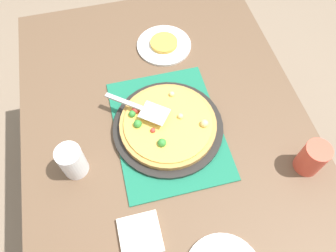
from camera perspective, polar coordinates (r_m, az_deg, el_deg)
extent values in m
plane|color=#84705B|center=(1.81, 0.00, -12.36)|extent=(8.00, 8.00, 0.00)
cube|color=brown|center=(1.14, 0.00, -0.89)|extent=(1.40, 1.00, 0.03)
cube|color=brown|center=(1.83, -18.64, 7.47)|extent=(0.07, 0.07, 0.72)
cube|color=brown|center=(1.90, 8.50, 12.83)|extent=(0.07, 0.07, 0.72)
cube|color=#196B4C|center=(1.12, 0.00, -0.44)|extent=(0.48, 0.36, 0.01)
cylinder|color=black|center=(1.11, 0.00, -0.18)|extent=(0.38, 0.38, 0.01)
cylinder|color=#B78442|center=(1.10, 0.00, 0.26)|extent=(0.33, 0.33, 0.02)
cylinder|color=#EAB747|center=(1.09, 0.00, 0.61)|extent=(0.30, 0.30, 0.01)
sphere|color=red|center=(1.11, -5.69, 2.85)|extent=(0.03, 0.03, 0.03)
sphere|color=red|center=(1.10, -6.30, 2.14)|extent=(0.02, 0.02, 0.02)
sphere|color=#338433|center=(1.08, -5.38, 0.37)|extent=(0.03, 0.03, 0.03)
sphere|color=red|center=(1.07, -2.67, -0.77)|extent=(0.02, 0.02, 0.02)
sphere|color=#338433|center=(1.10, -6.34, 2.12)|extent=(0.02, 0.02, 0.02)
sphere|color=#E5CC7F|center=(1.09, 2.20, 1.73)|extent=(0.02, 0.02, 0.02)
sphere|color=#338433|center=(1.04, -1.07, -2.96)|extent=(0.03, 0.03, 0.03)
sphere|color=#E5CC7F|center=(1.08, 6.44, 0.44)|extent=(0.03, 0.03, 0.03)
sphere|color=#E5CC7F|center=(1.10, -2.27, 2.32)|extent=(0.02, 0.02, 0.02)
sphere|color=#E5CC7F|center=(1.14, 0.67, 5.65)|extent=(0.02, 0.02, 0.02)
cylinder|color=white|center=(1.36, -0.72, 14.07)|extent=(0.22, 0.22, 0.01)
cylinder|color=gold|center=(1.35, -0.72, 14.45)|extent=(0.11, 0.11, 0.02)
cylinder|color=#E04C38|center=(1.10, 24.07, -5.17)|extent=(0.08, 0.08, 0.12)
cylinder|color=white|center=(1.05, -16.54, -5.95)|extent=(0.08, 0.08, 0.12)
cube|color=silver|center=(1.08, -2.43, 2.27)|extent=(0.11, 0.11, 0.00)
cube|color=#B2B2B7|center=(1.11, -7.80, 4.30)|extent=(0.10, 0.12, 0.01)
cube|color=white|center=(0.99, -4.92, -18.61)|extent=(0.12, 0.12, 0.02)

